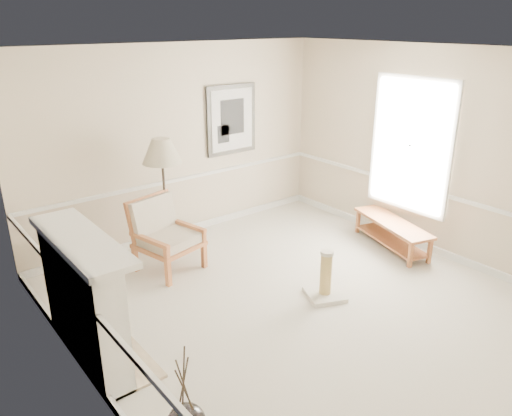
{
  "coord_description": "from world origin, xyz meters",
  "views": [
    {
      "loc": [
        -3.64,
        -3.71,
        3.2
      ],
      "look_at": [
        -0.15,
        0.7,
        1.06
      ],
      "focal_mm": 35.0,
      "sensor_mm": 36.0,
      "label": 1
    }
  ],
  "objects_px": {
    "bench": "(392,230)",
    "scratching_post": "(325,283)",
    "floor_lamp": "(162,154)",
    "armchair": "(163,231)"
  },
  "relations": [
    {
      "from": "bench",
      "to": "scratching_post",
      "type": "height_order",
      "value": "scratching_post"
    },
    {
      "from": "armchair",
      "to": "scratching_post",
      "type": "xyz_separation_m",
      "value": [
        1.15,
        -1.93,
        -0.33
      ]
    },
    {
      "from": "floor_lamp",
      "to": "scratching_post",
      "type": "distance_m",
      "value": 2.76
    },
    {
      "from": "armchair",
      "to": "floor_lamp",
      "type": "relative_size",
      "value": 0.58
    },
    {
      "from": "bench",
      "to": "scratching_post",
      "type": "xyz_separation_m",
      "value": [
        -1.81,
        -0.4,
        -0.08
      ]
    },
    {
      "from": "bench",
      "to": "floor_lamp",
      "type": "bearing_deg",
      "value": 145.59
    },
    {
      "from": "armchair",
      "to": "scratching_post",
      "type": "relative_size",
      "value": 1.59
    },
    {
      "from": "floor_lamp",
      "to": "scratching_post",
      "type": "xyz_separation_m",
      "value": [
        0.91,
        -2.26,
        -1.29
      ]
    },
    {
      "from": "floor_lamp",
      "to": "bench",
      "type": "height_order",
      "value": "floor_lamp"
    },
    {
      "from": "floor_lamp",
      "to": "bench",
      "type": "bearing_deg",
      "value": -34.41
    }
  ]
}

